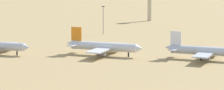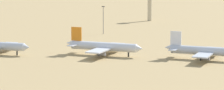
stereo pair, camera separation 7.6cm
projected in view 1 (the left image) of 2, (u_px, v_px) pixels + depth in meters
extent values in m
plane|color=tan|center=(87.00, 63.00, 261.17)|extent=(4000.00, 4000.00, 0.00)
cone|color=silver|center=(27.00, 47.00, 278.48)|extent=(3.35, 4.08, 3.83)
cylinder|color=slate|center=(6.00, 48.00, 290.77)|extent=(3.81, 2.53, 2.22)
cylinder|color=black|center=(17.00, 53.00, 280.61)|extent=(0.71, 0.71, 2.22)
cylinder|color=silver|center=(104.00, 46.00, 280.16)|extent=(33.92, 8.94, 4.21)
cone|color=silver|center=(139.00, 49.00, 273.46)|extent=(3.69, 4.40, 4.00)
cone|color=silver|center=(70.00, 43.00, 286.76)|extent=(4.67, 4.14, 3.58)
cube|color=orange|center=(76.00, 34.00, 284.73)|extent=(5.49, 1.30, 6.84)
cube|color=silver|center=(80.00, 43.00, 289.35)|extent=(4.35, 7.56, 0.38)
cube|color=silver|center=(73.00, 45.00, 281.61)|extent=(4.35, 7.56, 0.38)
cube|color=silver|center=(106.00, 48.00, 279.86)|extent=(11.86, 34.34, 0.59)
cylinder|color=slate|center=(114.00, 49.00, 286.95)|extent=(4.08, 2.83, 2.31)
cylinder|color=slate|center=(102.00, 53.00, 272.44)|extent=(4.08, 2.83, 2.31)
cylinder|color=black|center=(128.00, 55.00, 275.96)|extent=(0.74, 0.74, 2.31)
cylinder|color=black|center=(103.00, 52.00, 283.53)|extent=(0.74, 0.74, 2.31)
cylinder|color=black|center=(99.00, 54.00, 278.89)|extent=(0.74, 0.74, 2.31)
cylinder|color=silver|center=(205.00, 51.00, 267.68)|extent=(32.59, 8.57, 4.04)
cone|color=silver|center=(169.00, 47.00, 274.00)|extent=(4.49, 3.97, 3.44)
cube|color=white|center=(176.00, 38.00, 272.06)|extent=(5.27, 1.24, 6.57)
cube|color=silver|center=(178.00, 47.00, 276.50)|extent=(4.17, 7.26, 0.36)
cube|color=silver|center=(173.00, 50.00, 269.06)|extent=(4.17, 7.26, 0.36)
cube|color=silver|center=(207.00, 52.00, 267.39)|extent=(11.37, 32.99, 0.57)
cylinder|color=slate|center=(213.00, 53.00, 274.20)|extent=(3.92, 2.71, 2.22)
cylinder|color=slate|center=(206.00, 58.00, 260.26)|extent=(3.92, 2.71, 2.22)
cylinder|color=black|center=(203.00, 56.00, 270.92)|extent=(0.71, 0.71, 2.22)
cylinder|color=black|center=(201.00, 58.00, 266.46)|extent=(0.71, 0.71, 2.22)
cylinder|color=#C6B793|center=(150.00, 8.00, 439.99)|extent=(3.20, 3.20, 19.84)
cylinder|color=#59595E|center=(103.00, 21.00, 360.79)|extent=(0.36, 0.36, 17.10)
cube|color=#333333|center=(103.00, 7.00, 359.50)|extent=(1.80, 0.50, 0.50)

